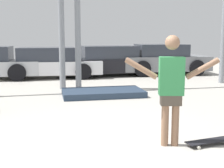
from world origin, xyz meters
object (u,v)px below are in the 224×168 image
Objects in this scene: skateboarder at (171,84)px; parked_car_grey at (163,60)px; parked_car_black at (111,61)px; parked_car_white at (50,63)px; skateboard at (208,141)px; manual_pad at (103,93)px.

parked_car_grey is at bearing 83.31° from skateboarder.
parked_car_grey is at bearing -2.69° from parked_car_black.
skateboard is at bearing -72.83° from parked_car_white.
parked_car_white is (-2.22, 9.27, 0.57)m from skateboard.
skateboarder is 9.92m from parked_car_grey.
parked_car_white reaches higher than skateboard.
manual_pad is at bearing 107.51° from skateboarder.
parked_car_black is at bearing 97.78° from skateboarder.
parked_car_grey reaches higher than skateboard.
skateboarder is 9.28m from parked_car_white.
parked_car_white is at bearing 95.32° from skateboard.
skateboard is at bearing 2.83° from skateboarder.
parked_car_grey reaches higher than parked_car_black.
parked_car_black is (0.56, 9.41, 0.58)m from skateboard.
skateboarder is 0.43× the size of parked_car_grey.
manual_pad is at bearing -69.43° from parked_car_white.
skateboarder is 0.75× the size of manual_pad.
skateboard is (0.63, -0.14, -0.95)m from skateboarder.
parked_car_white is 5.27m from parked_car_grey.
skateboarder is 0.41× the size of parked_car_black.
parked_car_black is (1.38, 4.76, 0.56)m from manual_pad.
skateboard is 0.20× the size of parked_car_grey.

